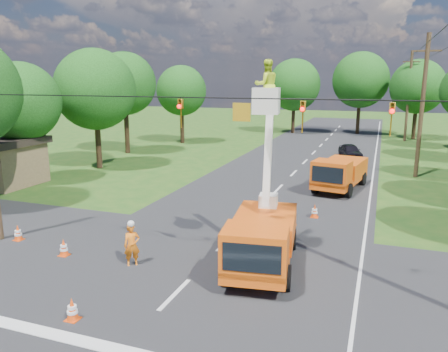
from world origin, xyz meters
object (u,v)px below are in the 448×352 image
at_px(tree_left_d, 95,90).
at_px(second_truck, 340,173).
at_px(tree_left_f, 181,91).
at_px(traffic_cone_2, 292,219).
at_px(pole_right_far, 408,96).
at_px(tree_far_a, 294,85).
at_px(pole_right_mid, 422,106).
at_px(tree_far_c, 418,87).
at_px(traffic_cone_0, 72,310).
at_px(tree_left_e, 125,84).
at_px(traffic_cone_5, 18,233).
at_px(distant_car, 350,151).
at_px(tree_far_b, 361,80).
at_px(bucket_truck, 262,226).
at_px(ground_worker, 132,245).
at_px(tree_left_c, 21,102).
at_px(traffic_cone_7, 341,184).
at_px(traffic_cone_3, 315,211).
at_px(traffic_cone_4, 64,248).

bearing_deg(tree_left_d, second_truck, -2.64).
bearing_deg(tree_left_f, traffic_cone_2, -54.47).
distance_m(pole_right_far, tree_far_a, 13.87).
relative_size(traffic_cone_2, pole_right_mid, 0.07).
bearing_deg(tree_far_c, traffic_cone_0, -104.07).
bearing_deg(tree_left_e, second_truck, -21.03).
xyz_separation_m(traffic_cone_5, pole_right_far, (17.13, 39.85, 4.75)).
bearing_deg(distant_car, tree_far_c, 48.85).
distance_m(traffic_cone_2, pole_right_far, 34.78).
bearing_deg(second_truck, distant_car, 100.93).
bearing_deg(pole_right_mid, tree_far_b, 102.41).
height_order(pole_right_mid, tree_far_b, tree_far_b).
distance_m(traffic_cone_0, traffic_cone_2, 11.38).
bearing_deg(bucket_truck, second_truck, 74.94).
relative_size(ground_worker, tree_left_f, 0.20).
bearing_deg(tree_left_c, bucket_truck, -22.94).
bearing_deg(distant_car, traffic_cone_7, -108.35).
distance_m(distant_car, traffic_cone_0, 31.31).
height_order(traffic_cone_5, traffic_cone_7, same).
xyz_separation_m(traffic_cone_3, traffic_cone_5, (-11.68, -7.67, 0.00)).
bearing_deg(bucket_truck, traffic_cone_0, -135.48).
height_order(second_truck, ground_worker, second_truck).
xyz_separation_m(traffic_cone_7, tree_left_f, (-18.59, 15.70, 5.33)).
distance_m(traffic_cone_0, traffic_cone_3, 13.25).
xyz_separation_m(tree_far_a, tree_far_b, (8.00, 2.00, 0.62)).
bearing_deg(tree_left_d, traffic_cone_5, -66.76).
height_order(traffic_cone_5, tree_left_e, tree_left_e).
relative_size(traffic_cone_0, tree_left_c, 0.09).
distance_m(distant_car, traffic_cone_7, 12.14).
bearing_deg(pole_right_mid, traffic_cone_7, -129.54).
bearing_deg(distant_car, traffic_cone_2, -113.33).
bearing_deg(tree_far_c, second_truck, -101.86).
bearing_deg(tree_left_d, pole_right_mid, 12.01).
bearing_deg(tree_left_e, pole_right_mid, -4.52).
height_order(traffic_cone_2, tree_far_c, tree_far_c).
height_order(traffic_cone_3, tree_far_c, tree_far_c).
xyz_separation_m(tree_left_c, tree_left_e, (-0.30, 13.00, 1.05)).
relative_size(traffic_cone_3, tree_left_e, 0.08).
bearing_deg(traffic_cone_4, tree_left_c, 138.76).
bearing_deg(distant_car, ground_worker, -122.51).
bearing_deg(traffic_cone_2, pole_right_mid, 65.76).
relative_size(tree_left_d, tree_far_b, 0.90).
xyz_separation_m(traffic_cone_5, tree_far_c, (18.13, 41.85, 5.70)).
xyz_separation_m(second_truck, distant_car, (-0.19, 12.29, -0.50)).
height_order(tree_left_c, tree_far_a, tree_far_a).
distance_m(tree_far_b, tree_far_c, 7.20).
bearing_deg(pole_right_far, bucket_truck, -99.38).
xyz_separation_m(traffic_cone_3, tree_left_e, (-19.85, 14.18, 6.13)).
distance_m(tree_left_f, tree_far_a, 16.29).
bearing_deg(second_truck, tree_far_a, 116.71).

